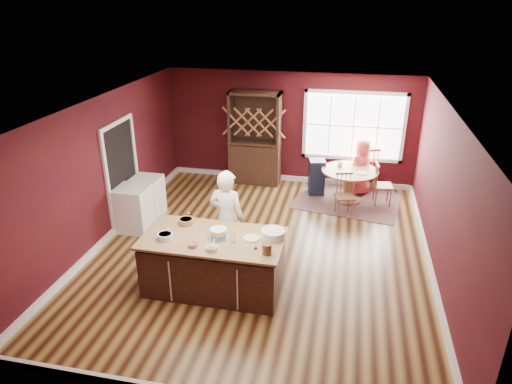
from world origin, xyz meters
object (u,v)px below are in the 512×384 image
(high_chair, at_px, (317,176))
(hutch, at_px, (255,138))
(dining_table, at_px, (349,179))
(layer_cake, at_px, (218,233))
(seated_woman, at_px, (361,167))
(washer, at_px, (134,209))
(dryer, at_px, (147,197))
(toddler, at_px, (318,160))
(chair_east, at_px, (383,184))
(kitchen_island, at_px, (214,264))
(chair_south, at_px, (345,195))
(baker, at_px, (227,219))
(chair_north, at_px, (367,168))

(high_chair, height_order, hutch, hutch)
(dining_table, xyz_separation_m, layer_cake, (-1.92, -3.80, 0.46))
(seated_woman, height_order, washer, seated_woman)
(dining_table, xyz_separation_m, dryer, (-4.14, -1.62, -0.10))
(high_chair, height_order, toddler, toddler)
(dining_table, xyz_separation_m, chair_east, (0.75, -0.02, -0.05))
(layer_cake, distance_m, seated_woman, 4.83)
(kitchen_island, height_order, washer, kitchen_island)
(layer_cake, relative_size, chair_south, 0.38)
(baker, height_order, chair_north, baker)
(chair_east, bearing_deg, high_chair, 73.11)
(chair_east, relative_size, washer, 1.08)
(toddler, distance_m, washer, 4.30)
(washer, bearing_deg, toddler, 37.63)
(chair_south, bearing_deg, washer, -175.54)
(hutch, distance_m, dryer, 3.02)
(kitchen_island, relative_size, chair_north, 2.02)
(chair_south, bearing_deg, chair_east, 25.27)
(seated_woman, relative_size, washer, 1.47)
(chair_north, xyz_separation_m, hutch, (-2.70, -0.12, 0.59))
(layer_cake, bearing_deg, washer, 145.24)
(baker, bearing_deg, kitchen_island, 96.21)
(kitchen_island, relative_size, seated_woman, 1.66)
(seated_woman, xyz_separation_m, hutch, (-2.57, 0.19, 0.47))
(dryer, bearing_deg, kitchen_island, -45.89)
(dining_table, distance_m, seated_woman, 0.57)
(baker, bearing_deg, toddler, -101.37)
(baker, distance_m, chair_north, 4.57)
(chair_east, relative_size, chair_north, 0.90)
(kitchen_island, xyz_separation_m, dining_table, (2.01, 3.82, 0.10))
(hutch, bearing_deg, kitchen_island, -86.18)
(dining_table, relative_size, high_chair, 1.43)
(layer_cake, bearing_deg, chair_north, 63.29)
(baker, relative_size, toddler, 6.73)
(kitchen_island, height_order, high_chair, kitchen_island)
(chair_east, xyz_separation_m, chair_north, (-0.36, 0.82, 0.06))
(layer_cake, bearing_deg, baker, 94.76)
(chair_east, bearing_deg, dryer, 101.27)
(kitchen_island, xyz_separation_m, toddler, (1.26, 4.17, 0.37))
(chair_south, xyz_separation_m, dryer, (-4.07, -0.89, -0.03))
(seated_woman, distance_m, toddler, 1.03)
(high_chair, relative_size, hutch, 0.39)
(layer_cake, bearing_deg, seated_woman, 63.05)
(layer_cake, distance_m, dryer, 3.16)
(dining_table, relative_size, chair_north, 1.16)
(baker, xyz_separation_m, toddler, (1.23, 3.44, -0.07))
(dining_table, distance_m, high_chair, 0.79)
(toddler, relative_size, washer, 0.29)
(layer_cake, bearing_deg, chair_east, 54.76)
(chair_east, bearing_deg, seated_woman, 37.26)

